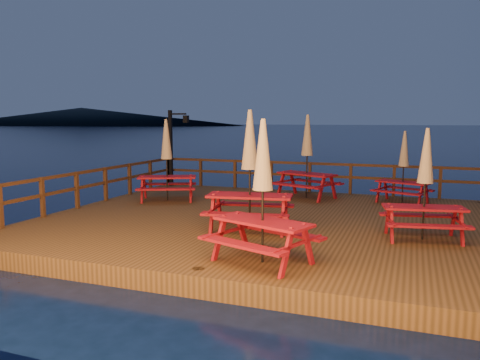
{
  "coord_description": "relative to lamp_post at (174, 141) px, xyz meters",
  "views": [
    {
      "loc": [
        3.51,
        -11.9,
        3.05
      ],
      "look_at": [
        -1.14,
        0.6,
        1.31
      ],
      "focal_mm": 35.0,
      "sensor_mm": 36.0,
      "label": 1
    }
  ],
  "objects": [
    {
      "name": "picnic_table_0",
      "position": [
        8.63,
        -0.9,
        -0.61
      ],
      "size": [
        1.94,
        1.77,
        2.28
      ],
      "rotation": [
        0.0,
        0.0,
        -0.35
      ],
      "color": "maroon",
      "rests_on": "deck"
    },
    {
      "name": "picnic_table_2",
      "position": [
        5.29,
        -6.07,
        -0.31
      ],
      "size": [
        2.24,
        1.95,
        2.87
      ],
      "rotation": [
        0.0,
        0.0,
        0.16
      ],
      "color": "maroon",
      "rests_on": "deck"
    },
    {
      "name": "ground",
      "position": [
        5.39,
        -4.55,
        -2.2
      ],
      "size": [
        500.0,
        500.0,
        0.0
      ],
      "primitive_type": "plane",
      "color": "black",
      "rests_on": "ground"
    },
    {
      "name": "headland_left",
      "position": [
        -154.61,
        185.45,
        2.3
      ],
      "size": [
        180.0,
        84.0,
        9.0
      ],
      "primitive_type": "ellipsoid",
      "color": "black",
      "rests_on": "ground"
    },
    {
      "name": "lamp_post",
      "position": [
        0.0,
        0.0,
        0.0
      ],
      "size": [
        0.85,
        0.18,
        3.0
      ],
      "color": "black",
      "rests_on": "deck"
    },
    {
      "name": "deck",
      "position": [
        5.39,
        -4.55,
        -2.0
      ],
      "size": [
        12.0,
        10.0,
        0.4
      ],
      "primitive_type": "cube",
      "color": "#422D15",
      "rests_on": "ground"
    },
    {
      "name": "picnic_table_1",
      "position": [
        9.17,
        -5.57,
        -0.52
      ],
      "size": [
        1.96,
        1.72,
        2.46
      ],
      "rotation": [
        0.0,
        0.0,
        0.2
      ],
      "color": "maroon",
      "rests_on": "deck"
    },
    {
      "name": "deck_piles",
      "position": [
        5.39,
        -4.55,
        -2.5
      ],
      "size": [
        11.44,
        9.44,
        1.4
      ],
      "color": "#372411",
      "rests_on": "ground"
    },
    {
      "name": "picnic_table_3",
      "position": [
        6.35,
        -8.4,
        -0.42
      ],
      "size": [
        2.27,
        2.07,
        2.65
      ],
      "rotation": [
        0.0,
        0.0,
        -0.35
      ],
      "color": "maroon",
      "rests_on": "deck"
    },
    {
      "name": "railing",
      "position": [
        5.39,
        -2.77,
        -1.03
      ],
      "size": [
        11.8,
        9.75,
        1.1
      ],
      "color": "#372411",
      "rests_on": "deck"
    },
    {
      "name": "picnic_table_5",
      "position": [
        1.38,
        -3.08,
        -0.42
      ],
      "size": [
        2.32,
        2.16,
        2.65
      ],
      "rotation": [
        0.0,
        0.0,
        0.43
      ],
      "color": "maroon",
      "rests_on": "deck"
    },
    {
      "name": "picnic_table_4",
      "position": [
        5.56,
        -1.0,
        -0.34
      ],
      "size": [
        2.42,
        2.23,
        2.8
      ],
      "rotation": [
        0.0,
        0.0,
        -0.38
      ],
      "color": "maroon",
      "rests_on": "deck"
    }
  ]
}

